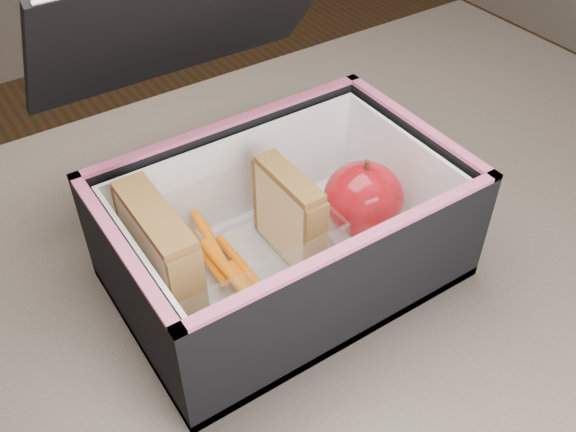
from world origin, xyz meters
name	(u,v)px	position (x,y,z in m)	size (l,w,h in m)	color
kitchen_table	(313,331)	(0.00, 0.00, 0.66)	(1.20, 0.80, 0.75)	#64574D
lunch_bag	(282,219)	(-0.02, 0.02, 0.82)	(0.32, 0.34, 0.28)	black
plastic_tub	(230,251)	(-0.08, 0.03, 0.80)	(0.18, 0.13, 0.07)	white
sandwich_left	(162,261)	(-0.14, 0.03, 0.83)	(0.03, 0.11, 0.12)	#E8BF8B
sandwich_right	(289,214)	(-0.01, 0.03, 0.82)	(0.02, 0.09, 0.10)	#E8BF8B
carrot_sticks	(227,264)	(-0.08, 0.03, 0.78)	(0.04, 0.14, 0.03)	orange
paper_napkin	(356,226)	(0.06, 0.02, 0.77)	(0.07, 0.07, 0.01)	white
red_apple	(363,199)	(0.07, 0.01, 0.81)	(0.09, 0.09, 0.08)	#990710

